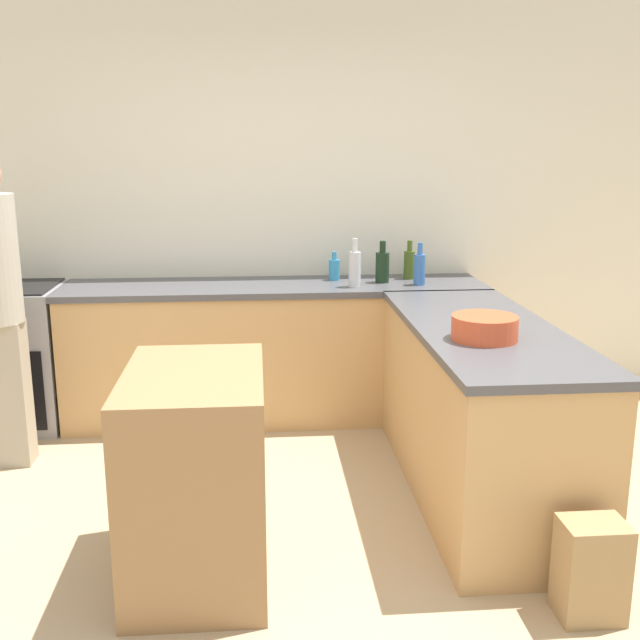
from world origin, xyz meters
TOP-DOWN VIEW (x-y plane):
  - ground_plane at (0.00, 0.00)m, footprint 14.00×14.00m
  - wall_back at (0.00, 2.32)m, footprint 8.00×0.06m
  - counter_back at (0.00, 1.99)m, footprint 2.68×0.63m
  - counter_peninsula at (0.99, 0.78)m, footprint 0.69×1.84m
  - range_oven at (-1.67, 1.98)m, footprint 0.65×0.61m
  - island_table at (-0.37, 0.16)m, footprint 0.55×0.83m
  - mixing_bowl at (0.91, 0.52)m, footprint 0.30×0.30m
  - water_bottle_blue at (0.91, 1.88)m, footprint 0.07×0.07m
  - wine_bottle_dark at (0.69, 1.99)m, footprint 0.09×0.09m
  - olive_oil_bottle at (0.89, 2.10)m, footprint 0.07×0.07m
  - vinegar_bottle_clear at (0.49, 1.85)m, footprint 0.08×0.08m
  - dish_soap_bottle at (0.39, 2.10)m, footprint 0.07×0.07m
  - paper_bag at (1.12, -0.28)m, footprint 0.24×0.18m

SIDE VIEW (x-z plane):
  - ground_plane at x=0.00m, z-range 0.00..0.00m
  - paper_bag at x=1.12m, z-range 0.00..0.39m
  - island_table at x=-0.37m, z-range 0.00..0.87m
  - counter_back at x=0.00m, z-range 0.00..0.88m
  - counter_peninsula at x=0.99m, z-range 0.00..0.88m
  - range_oven at x=-1.67m, z-range 0.00..0.89m
  - mixing_bowl at x=0.91m, z-range 0.88..0.99m
  - dish_soap_bottle at x=0.39m, z-range 0.86..1.05m
  - olive_oil_bottle at x=0.89m, z-range 0.86..1.11m
  - water_bottle_blue at x=0.91m, z-range 0.86..1.12m
  - wine_bottle_dark at x=0.69m, z-range 0.86..1.12m
  - vinegar_bottle_clear at x=0.49m, z-range 0.85..1.15m
  - wall_back at x=0.00m, z-range 0.00..2.70m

